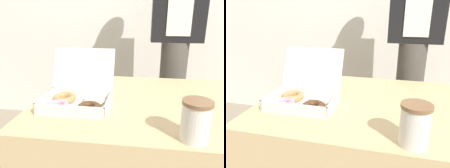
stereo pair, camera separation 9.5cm
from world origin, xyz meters
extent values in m
cube|color=tan|center=(0.00, 0.00, 0.37)|extent=(1.09, 0.76, 0.73)
cube|color=white|center=(-0.33, -0.12, 0.74)|extent=(0.29, 0.20, 0.01)
cube|color=white|center=(-0.48, -0.12, 0.76)|extent=(0.01, 0.20, 0.04)
cube|color=white|center=(-0.19, -0.12, 0.76)|extent=(0.01, 0.20, 0.04)
cube|color=white|center=(-0.33, -0.22, 0.76)|extent=(0.29, 0.01, 0.04)
cube|color=white|center=(-0.33, -0.03, 0.76)|extent=(0.29, 0.01, 0.04)
cube|color=white|center=(-0.33, 0.02, 0.87)|extent=(0.29, 0.09, 0.18)
torus|color=pink|center=(-0.40, -0.17, 0.76)|extent=(0.15, 0.15, 0.03)
torus|color=#B27F4C|center=(-0.40, -0.08, 0.76)|extent=(0.13, 0.13, 0.03)
torus|color=#4C2D19|center=(-0.26, -0.17, 0.76)|extent=(0.14, 0.14, 0.03)
torus|color=silver|center=(-0.26, -0.08, 0.76)|extent=(0.12, 0.12, 0.03)
cylinder|color=silver|center=(0.12, -0.32, 0.80)|extent=(0.09, 0.09, 0.13)
cylinder|color=brown|center=(0.12, -0.32, 0.87)|extent=(0.10, 0.10, 0.01)
cylinder|color=#4C4742|center=(0.18, 0.66, 0.46)|extent=(0.20, 0.20, 0.93)
cube|color=silver|center=(0.18, 0.58, 1.16)|extent=(0.16, 0.01, 0.38)
camera|label=1|loc=(-0.05, -0.97, 1.14)|focal=35.00mm
camera|label=2|loc=(0.04, -0.95, 1.14)|focal=35.00mm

